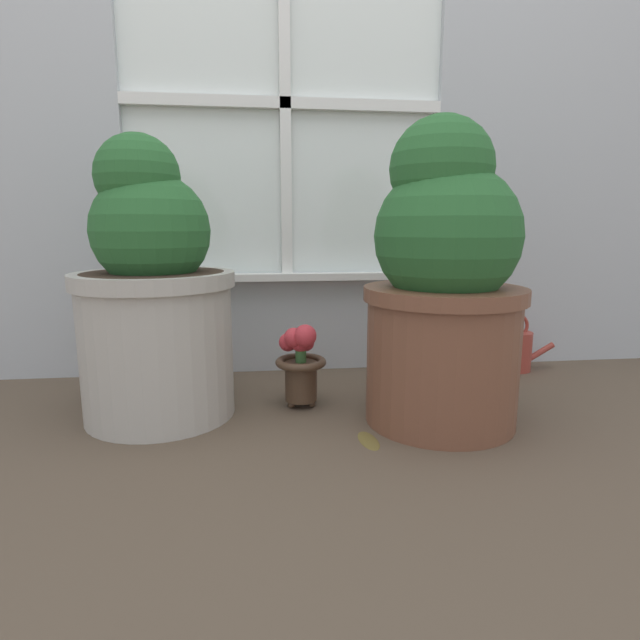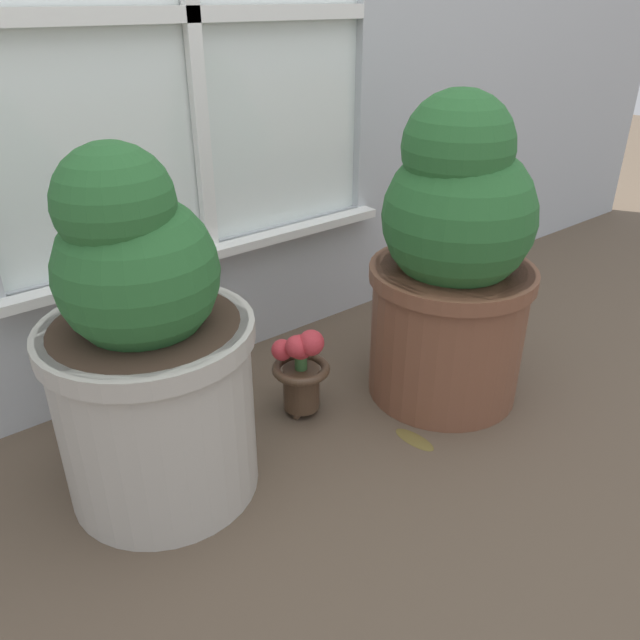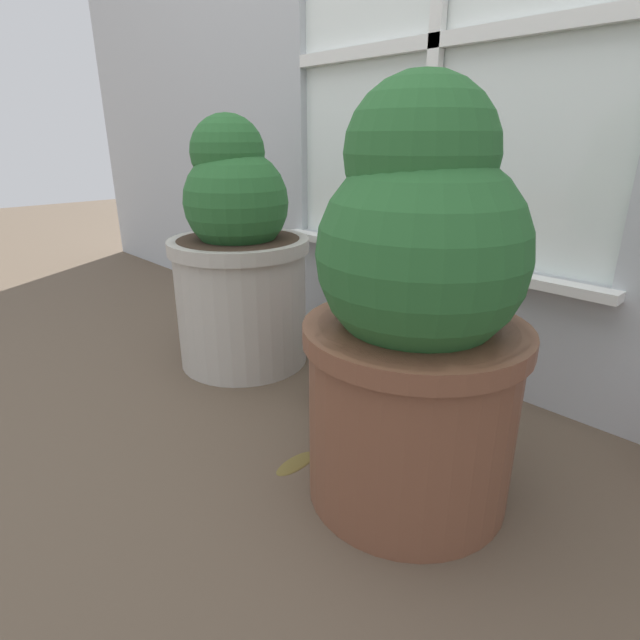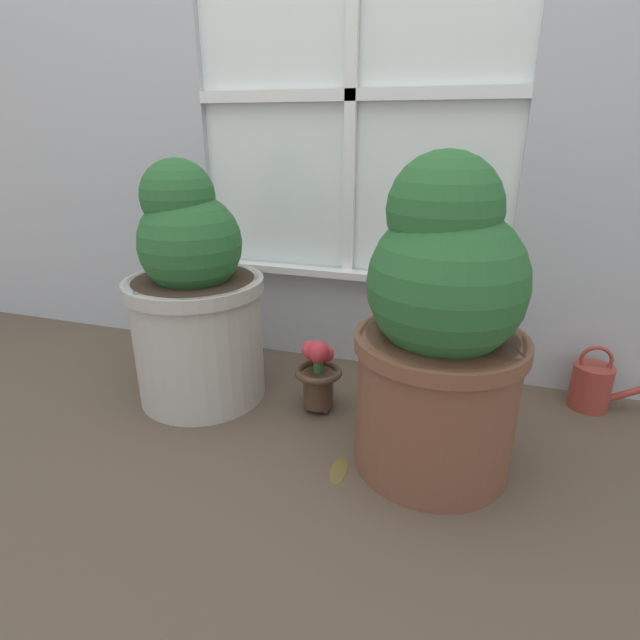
% 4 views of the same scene
% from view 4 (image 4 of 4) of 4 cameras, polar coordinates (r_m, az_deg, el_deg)
% --- Properties ---
extents(ground_plane, '(10.00, 10.00, 0.00)m').
position_cam_4_polar(ground_plane, '(1.32, -4.93, -16.35)').
color(ground_plane, brown).
extents(potted_plant_left, '(0.41, 0.41, 0.73)m').
position_cam_4_polar(potted_plant_left, '(1.54, -14.10, 2.34)').
color(potted_plant_left, '#B7B2A8').
rests_on(potted_plant_left, ground_plane).
extents(potted_plant_right, '(0.41, 0.41, 0.76)m').
position_cam_4_polar(potted_plant_right, '(1.19, 13.64, -1.26)').
color(potted_plant_right, brown).
rests_on(potted_plant_right, ground_plane).
extents(flower_vase, '(0.14, 0.14, 0.24)m').
position_cam_4_polar(flower_vase, '(1.48, -0.25, -5.88)').
color(flower_vase, '#473323').
rests_on(flower_vase, ground_plane).
extents(watering_can, '(0.21, 0.11, 0.20)m').
position_cam_4_polar(watering_can, '(1.73, 28.62, -6.58)').
color(watering_can, '#99382D').
rests_on(watering_can, ground_plane).
extents(fallen_leaf, '(0.05, 0.11, 0.01)m').
position_cam_4_polar(fallen_leaf, '(1.31, 2.23, -16.62)').
color(fallen_leaf, brown).
rests_on(fallen_leaf, ground_plane).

